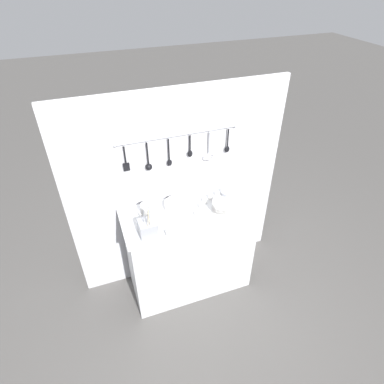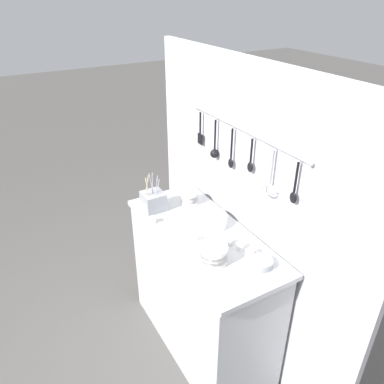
% 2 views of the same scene
% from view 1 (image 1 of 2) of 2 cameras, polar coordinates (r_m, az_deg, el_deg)
% --- Properties ---
extents(ground_plane, '(20.00, 20.00, 0.00)m').
position_cam_1_polar(ground_plane, '(3.37, -0.43, -15.66)').
color(ground_plane, '#514F4C').
extents(counter, '(1.14, 0.50, 0.93)m').
position_cam_1_polar(counter, '(3.02, -0.47, -10.27)').
color(counter, '#B7BABC').
rests_on(counter, ground).
extents(back_wall, '(1.94, 0.11, 1.90)m').
position_cam_1_polar(back_wall, '(2.90, -2.41, 0.23)').
color(back_wall, '#B2B2B7').
rests_on(back_wall, ground).
extents(bowl_stack_tall_left, '(0.11, 0.11, 0.09)m').
position_cam_1_polar(bowl_stack_tall_left, '(2.68, -7.94, -3.03)').
color(bowl_stack_tall_left, white).
rests_on(bowl_stack_tall_left, counter).
extents(bowl_stack_nested_right, '(0.15, 0.15, 0.10)m').
position_cam_1_polar(bowl_stack_nested_right, '(2.68, 5.18, -2.67)').
color(bowl_stack_nested_right, white).
rests_on(bowl_stack_nested_right, counter).
extents(plate_stack, '(0.24, 0.24, 0.06)m').
position_cam_1_polar(plate_stack, '(2.72, -2.33, -2.44)').
color(plate_stack, white).
rests_on(plate_stack, counter).
extents(steel_mixing_bowl, '(0.12, 0.12, 0.04)m').
position_cam_1_polar(steel_mixing_bowl, '(2.90, 6.29, -0.12)').
color(steel_mixing_bowl, '#93969E').
rests_on(steel_mixing_bowl, counter).
extents(cutlery_caddy, '(0.14, 0.14, 0.27)m').
position_cam_1_polar(cutlery_caddy, '(2.49, -7.86, -6.34)').
color(cutlery_caddy, '#93969E').
rests_on(cutlery_caddy, counter).
extents(cup_front_right, '(0.04, 0.04, 0.04)m').
position_cam_1_polar(cup_front_right, '(2.72, -10.84, -3.44)').
color(cup_front_right, white).
rests_on(cup_front_right, counter).
extents(cup_edge_near, '(0.04, 0.04, 0.04)m').
position_cam_1_polar(cup_edge_near, '(2.49, -4.19, -7.35)').
color(cup_edge_near, white).
rests_on(cup_edge_near, counter).
extents(cup_edge_far, '(0.04, 0.04, 0.04)m').
position_cam_1_polar(cup_edge_far, '(2.79, 2.32, -1.52)').
color(cup_edge_far, white).
rests_on(cup_edge_far, counter).
extents(cup_by_caddy, '(0.04, 0.04, 0.04)m').
position_cam_1_polar(cup_by_caddy, '(2.64, 0.91, -4.03)').
color(cup_by_caddy, white).
rests_on(cup_by_caddy, counter).
extents(cup_back_left, '(0.04, 0.04, 0.04)m').
position_cam_1_polar(cup_back_left, '(2.83, 3.27, -0.90)').
color(cup_back_left, white).
rests_on(cup_back_left, counter).
extents(cup_beside_plates, '(0.04, 0.04, 0.04)m').
position_cam_1_polar(cup_beside_plates, '(2.72, 1.71, -2.64)').
color(cup_beside_plates, white).
rests_on(cup_beside_plates, counter).
extents(cup_centre, '(0.04, 0.04, 0.04)m').
position_cam_1_polar(cup_centre, '(2.87, 4.46, -0.35)').
color(cup_centre, white).
rests_on(cup_centre, counter).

